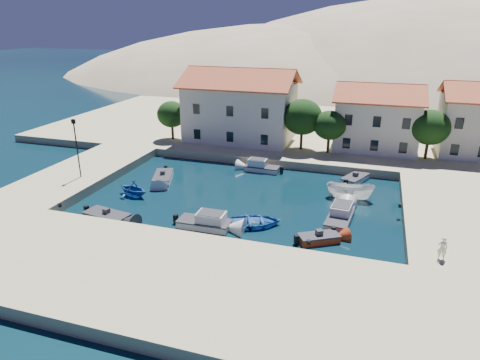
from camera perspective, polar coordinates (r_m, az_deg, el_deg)
name	(u,v)px	position (r m, az deg, el deg)	size (l,w,h in m)	color
ground	(205,245)	(34.29, -4.65, -8.63)	(400.00, 400.00, 0.00)	black
quay_south	(171,281)	(29.41, -9.19, -13.15)	(52.00, 12.00, 1.00)	tan
quay_east	(471,221)	(41.85, 28.38, -4.83)	(11.00, 20.00, 1.00)	tan
quay_west	(82,174)	(51.15, -20.36, 0.80)	(8.00, 20.00, 1.00)	tan
quay_north	(308,130)	(68.23, 9.11, 6.61)	(80.00, 36.00, 1.00)	tan
hills	(399,144)	(156.67, 20.45, 4.46)	(254.00, 176.00, 99.00)	tan
building_left	(240,104)	(59.30, 0.06, 10.14)	(14.70, 9.45, 9.70)	silver
building_mid	(377,116)	(57.72, 17.85, 8.14)	(10.50, 8.40, 8.30)	silver
trees	(314,121)	(54.81, 9.87, 7.79)	(37.30, 5.30, 6.45)	#382314
lamppost	(76,143)	(47.54, -21.00, 4.66)	(0.35, 0.25, 6.22)	black
bollards	(253,216)	(36.19, 1.75, -4.87)	(29.36, 9.56, 0.30)	black
motorboat_grey_sw	(107,216)	(39.97, -17.32, -4.65)	(4.44, 2.55, 1.25)	#323136
cabin_cruiser_south	(204,222)	(36.88, -4.78, -5.59)	(4.60, 2.03, 1.60)	silver
rowboat_south	(253,226)	(37.22, 1.77, -6.08)	(3.48, 4.87, 1.01)	#1B4996
motorboat_red_se	(319,238)	(35.09, 10.47, -7.66)	(3.52, 2.90, 1.25)	maroon
cabin_cruiser_east	(340,217)	(38.70, 13.18, -4.78)	(2.38, 5.00, 1.60)	silver
boat_east	(349,199)	(43.97, 14.38, -2.41)	(1.76, 4.68, 1.81)	silver
motorboat_white_ne	(355,179)	(48.70, 15.11, 0.17)	(3.08, 4.10, 1.25)	silver
rowboat_west	(134,195)	(44.66, -13.99, -2.01)	(3.01, 3.48, 1.84)	#1B4996
motorboat_white_west	(163,177)	(48.28, -10.23, 0.39)	(3.22, 4.65, 1.25)	silver
cabin_cruiser_north	(262,167)	(50.21, 2.96, 1.72)	(4.09, 1.84, 1.60)	silver
pedestrian	(442,248)	(33.12, 25.38, -8.21)	(0.63, 0.41, 1.72)	silver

